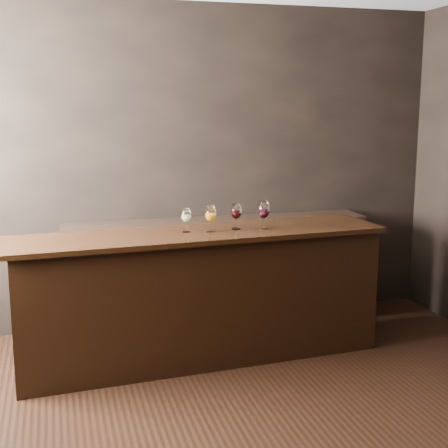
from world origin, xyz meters
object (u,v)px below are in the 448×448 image
object	(u,v)px
bar_counter	(200,298)
glass_red_b	(264,211)
glass_red_a	(236,212)
glass_white	(186,216)
back_bar_shelf	(218,273)
glass_amber	(211,214)

from	to	relation	value
bar_counter	glass_red_b	xyz separation A→B (m)	(0.49, -0.04, 0.66)
glass_red_a	glass_red_b	distance (m)	0.21
glass_white	glass_red_b	distance (m)	0.59
glass_white	glass_red_b	bearing A→B (deg)	-6.08
glass_red_a	glass_red_b	xyz separation A→B (m)	(0.20, -0.07, 0.01)
back_bar_shelf	glass_white	xyz separation A→B (m)	(-0.42, -0.67, 0.64)
bar_counter	glass_white	size ratio (longest dim) A/B	15.39
bar_counter	glass_amber	distance (m)	0.66
back_bar_shelf	glass_amber	size ratio (longest dim) A/B	13.35
back_bar_shelf	glass_red_a	xyz separation A→B (m)	(-0.03, -0.66, 0.65)
bar_counter	glass_white	xyz separation A→B (m)	(-0.10, 0.02, 0.64)
glass_red_a	glass_amber	bearing A→B (deg)	-163.92
glass_white	glass_red_b	world-z (taller)	glass_red_b
glass_red_a	glass_red_b	bearing A→B (deg)	-20.03
bar_counter	glass_red_a	bearing A→B (deg)	2.48
glass_amber	back_bar_shelf	bearing A→B (deg)	71.31
back_bar_shelf	bar_counter	bearing A→B (deg)	-114.87
back_bar_shelf	glass_amber	world-z (taller)	glass_amber
glass_red_a	glass_red_b	world-z (taller)	glass_red_b
bar_counter	glass_white	bearing A→B (deg)	161.98
glass_white	back_bar_shelf	bearing A→B (deg)	57.94
glass_red_a	back_bar_shelf	bearing A→B (deg)	87.72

